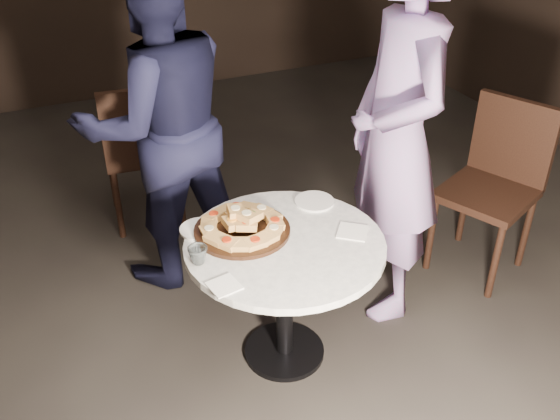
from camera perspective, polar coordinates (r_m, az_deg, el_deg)
name	(u,v)px	position (r m, az deg, el deg)	size (l,w,h in m)	color
floor	(253,344)	(3.08, -2.52, -12.15)	(7.00, 7.00, 0.00)	black
table	(285,265)	(2.69, 0.44, -5.02)	(0.92, 0.92, 0.64)	black
serving_board	(242,230)	(2.68, -3.48, -1.87)	(0.42, 0.42, 0.02)	black
focaccia_pile	(242,223)	(2.66, -3.51, -1.22)	(0.37, 0.37, 0.10)	tan
plate_left	(200,229)	(2.71, -7.29, -1.74)	(0.18, 0.18, 0.01)	white
plate_right	(314,201)	(2.89, 3.16, 0.79)	(0.18, 0.18, 0.01)	white
water_glass	(198,255)	(2.51, -7.51, -4.09)	(0.08, 0.08, 0.07)	silver
napkin_near	(224,286)	(2.39, -5.13, -6.91)	(0.11, 0.11, 0.01)	white
napkin_far	(352,232)	(2.70, 6.64, -1.99)	(0.12, 0.12, 0.01)	white
chair_far	(142,146)	(3.73, -12.53, 5.72)	(0.48, 0.50, 0.93)	black
chair_right	(497,176)	(3.51, 19.23, 2.95)	(0.60, 0.58, 0.94)	black
diner_navy	(159,124)	(3.16, -10.99, 7.75)	(0.85, 0.66, 1.75)	black
diner_teal	(397,137)	(2.90, 10.61, 6.55)	(0.67, 0.44, 1.84)	#866FAA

